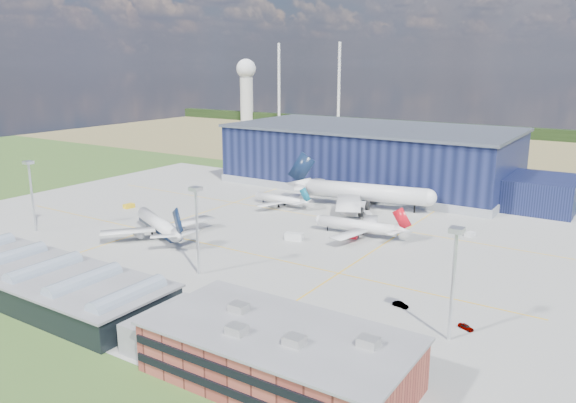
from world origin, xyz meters
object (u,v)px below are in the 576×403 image
object	(u,v)px
airliner_regional	(280,195)
gse_tug_b	(161,295)
gse_van_b	(368,215)
car_a	(466,327)
car_b	(400,305)
airliner_navy	(158,217)
light_mast_west	(31,185)
airliner_red	(357,220)
ops_building	(279,355)
airliner_widebody	(366,183)
hangar	(376,159)
gse_cart_b	(355,200)
light_mast_east	(454,266)
gse_tug_a	(129,206)
light_mast_center	(197,216)
gse_van_a	(294,237)
gse_cart_a	(470,234)

from	to	relation	value
airliner_regional	gse_tug_b	world-z (taller)	airliner_regional
gse_van_b	car_a	size ratio (longest dim) A/B	1.45
car_b	airliner_navy	bearing A→B (deg)	93.63
light_mast_west	airliner_red	world-z (taller)	light_mast_west
gse_tug_b	ops_building	bearing A→B (deg)	-4.65
airliner_widebody	gse_van_b	bearing A→B (deg)	-71.23
hangar	gse_cart_b	distance (m)	35.08
light_mast_east	gse_van_b	distance (m)	90.30
light_mast_west	gse_tug_a	size ratio (longest dim) A/B	5.91
car_a	airliner_red	bearing A→B (deg)	69.26
airliner_regional	light_mast_center	bearing A→B (deg)	110.95
hangar	gse_van_a	xyz separation A→B (m)	(12.60, -87.56, -10.42)
airliner_navy	airliner_widebody	size ratio (longest dim) A/B	0.65
ops_building	light_mast_center	world-z (taller)	light_mast_center
ops_building	airliner_navy	size ratio (longest dim) A/B	1.20
ops_building	light_mast_center	bearing A→B (deg)	146.31
hangar	gse_tug_b	xyz separation A→B (m)	(9.78, -140.80, -10.92)
airliner_widebody	gse_tug_b	bearing A→B (deg)	-102.43
light_mast_center	airliner_red	world-z (taller)	light_mast_center
light_mast_center	light_mast_east	size ratio (longest dim) A/B	1.00
airliner_navy	light_mast_east	bearing A→B (deg)	-165.47
hangar	airliner_navy	xyz separation A→B (m)	(-25.39, -106.80, -5.38)
ops_building	hangar	bearing A→B (deg)	108.63
ops_building	airliner_regional	distance (m)	120.22
airliner_navy	car_b	distance (m)	84.48
light_mast_center	gse_van_a	size ratio (longest dim) A/B	4.21
light_mast_center	gse_cart_a	xyz separation A→B (m)	(49.55, 70.63, -14.73)
light_mast_west	gse_tug_b	xyz separation A→B (m)	(72.59, -16.00, -14.74)
light_mast_east	gse_cart_b	size ratio (longest dim) A/B	7.03
car_b	gse_tug_a	bearing A→B (deg)	86.52
ops_building	car_b	distance (m)	39.91
gse_tug_b	gse_van_b	distance (m)	89.36
gse_van_b	car_b	distance (m)	73.93
ops_building	gse_cart_b	world-z (taller)	ops_building
airliner_widebody	light_mast_west	bearing A→B (deg)	-142.18
light_mast_center	gse_van_b	distance (m)	75.30
hangar	gse_cart_a	world-z (taller)	hangar
gse_tug_b	gse_van_b	size ratio (longest dim) A/B	0.66
gse_van_b	gse_van_a	bearing A→B (deg)	-139.20
light_mast_west	airliner_widebody	world-z (taller)	light_mast_west
gse_cart_a	gse_cart_b	distance (m)	55.08
gse_van_a	car_a	bearing A→B (deg)	-131.81
light_mast_west	light_mast_east	xyz separation A→B (m)	(135.00, 0.00, 0.00)
hangar	gse_van_b	distance (m)	57.00
gse_van_b	light_mast_east	bearing A→B (deg)	-91.14
airliner_regional	gse_cart_b	bearing A→B (deg)	-129.27
light_mast_west	gse_tug_b	bearing A→B (deg)	-12.43
light_mast_east	car_b	bearing A→B (deg)	146.23
light_mast_west	light_mast_east	distance (m)	135.00
airliner_red	gse_tug_b	world-z (taller)	airliner_red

